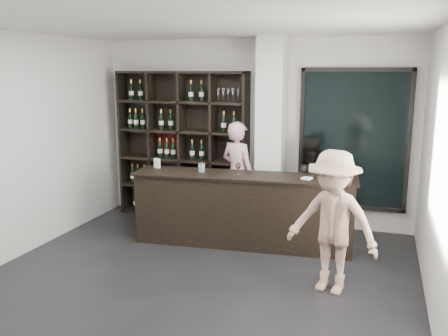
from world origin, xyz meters
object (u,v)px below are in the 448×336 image
(taster_pink, at_px, (238,174))
(customer, at_px, (332,222))
(taster_black, at_px, (308,186))
(tasting_counter, at_px, (243,210))
(wine_shelf, at_px, (182,145))

(taster_pink, bearing_deg, customer, 155.44)
(customer, bearing_deg, taster_black, 122.06)
(tasting_counter, xyz_separation_m, taster_black, (0.77, 0.76, 0.23))
(taster_pink, relative_size, customer, 1.04)
(taster_pink, relative_size, taster_black, 1.12)
(wine_shelf, height_order, customer, wine_shelf)
(taster_pink, distance_m, taster_black, 1.10)
(wine_shelf, bearing_deg, tasting_counter, -36.45)
(wine_shelf, xyz_separation_m, customer, (2.65, -2.05, -0.41))
(taster_pink, xyz_separation_m, taster_black, (1.10, -0.06, -0.09))
(tasting_counter, relative_size, taster_pink, 1.86)
(taster_black, bearing_deg, taster_pink, -18.08)
(taster_black, bearing_deg, customer, 91.53)
(wine_shelf, distance_m, taster_pink, 1.08)
(tasting_counter, distance_m, customer, 1.73)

